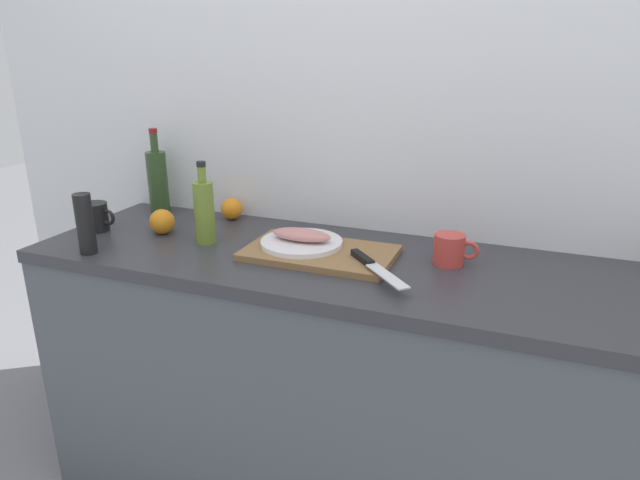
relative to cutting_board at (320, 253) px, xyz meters
name	(u,v)px	position (x,y,z in m)	size (l,w,h in m)	color
back_wall	(387,127)	(0.11, 0.32, 0.34)	(3.20, 0.05, 2.50)	white
kitchen_counter	(351,391)	(0.11, 0.00, -0.46)	(2.00, 0.60, 0.90)	#4C5159
cutting_board	(320,253)	(0.00, 0.00, 0.00)	(0.45, 0.27, 0.02)	olive
white_plate	(302,243)	(-0.07, 0.02, 0.02)	(0.25, 0.25, 0.01)	white
fish_fillet	(301,235)	(-0.07, 0.02, 0.04)	(0.19, 0.08, 0.04)	tan
chef_knife	(371,264)	(0.18, -0.08, 0.02)	(0.22, 0.23, 0.02)	silver
olive_oil_bottle	(204,211)	(-0.38, -0.02, 0.10)	(0.06, 0.06, 0.26)	olive
wine_bottle	(158,180)	(-0.74, 0.22, 0.11)	(0.07, 0.07, 0.31)	#2D4723
coffee_mug_1	(450,249)	(0.37, 0.07, 0.04)	(0.13, 0.09, 0.09)	#CC3F38
coffee_mug_2	(95,217)	(-0.80, -0.05, 0.04)	(0.13, 0.09, 0.10)	black
orange_0	(232,209)	(-0.44, 0.23, 0.03)	(0.08, 0.08, 0.08)	orange
orange_1	(162,222)	(-0.57, 0.00, 0.03)	(0.08, 0.08, 0.08)	orange
pepper_mill	(85,224)	(-0.67, -0.24, 0.08)	(0.05, 0.05, 0.19)	black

